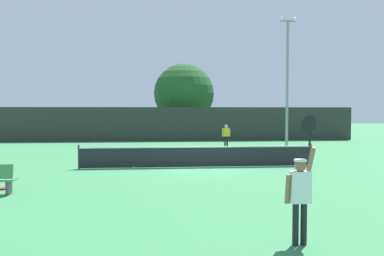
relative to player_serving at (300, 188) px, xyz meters
The scene contains 12 objects.
ground_plane 10.42m from the player_serving, 94.93° to the left, with size 120.00×120.00×0.00m, color #387F4C.
tennis_net 10.37m from the player_serving, 94.93° to the left, with size 10.69×0.08×1.07m.
perimeter_fence 26.08m from the player_serving, 91.95° to the left, with size 30.87×0.12×2.90m, color #2D332D.
player_serving is the anchor object (origin of this frame).
player_receiving 19.76m from the player_serving, 83.94° to the left, with size 0.57×0.24×1.60m.
tennis_ball 11.03m from the player_serving, 110.05° to the left, with size 0.07×0.07×0.07m, color #CCE033.
spare_racket 9.92m from the player_serving, 141.96° to the left, with size 0.28×0.52×0.04m.
light_pole 19.47m from the player_serving, 71.87° to the left, with size 1.18×0.28×8.81m.
large_tree 30.97m from the player_serving, 90.22° to the left, with size 5.90×5.90×7.23m.
parked_car_near 33.22m from the player_serving, 105.17° to the left, with size 2.15×4.31×1.69m.
parked_car_mid 33.04m from the player_serving, 80.37° to the left, with size 1.94×4.22×1.69m.
parked_car_far 32.82m from the player_serving, 72.87° to the left, with size 2.42×4.41×1.69m.
Camera 1 is at (-1.81, -17.37, 2.55)m, focal length 36.08 mm.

